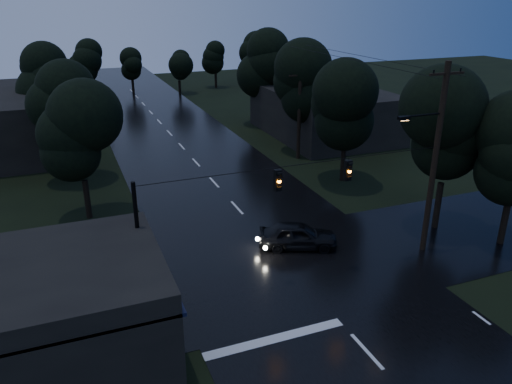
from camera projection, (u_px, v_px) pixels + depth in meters
main_road at (196, 163)px, 40.93m from camera, size 12.00×120.00×0.02m
cross_street at (290, 266)px, 25.39m from camera, size 60.00×9.00×0.02m
building_far_right at (324, 112)px, 48.36m from camera, size 10.00×14.00×4.40m
building_far_left at (10, 121)px, 43.84m from camera, size 10.00×16.00×5.00m
utility_pole_main at (434, 157)px, 25.12m from camera, size 3.50×0.30×10.00m
utility_pole_far at (299, 113)px, 40.61m from camera, size 2.00×0.30×7.50m
anchor_pole_left at (139, 249)px, 20.85m from camera, size 0.18×0.18×6.00m
span_signals at (313, 174)px, 22.77m from camera, size 15.00×0.37×1.12m
tree_corner_near at (449, 129)px, 27.46m from camera, size 4.48×4.48×9.44m
tree_left_a at (79, 136)px, 29.00m from camera, size 3.92×3.92×8.26m
tree_left_b at (62, 104)px, 35.56m from camera, size 4.20×4.20×8.85m
tree_left_c at (51, 78)px, 43.85m from camera, size 4.48×4.48×9.44m
tree_right_a at (347, 105)px, 35.03m from camera, size 4.20×4.20×8.85m
tree_right_b at (303, 82)px, 42.00m from camera, size 4.48×4.48×9.44m
tree_right_c at (265, 63)px, 50.70m from camera, size 4.76×4.76×10.03m
car at (298, 235)px, 27.04m from camera, size 4.56×3.14×1.44m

